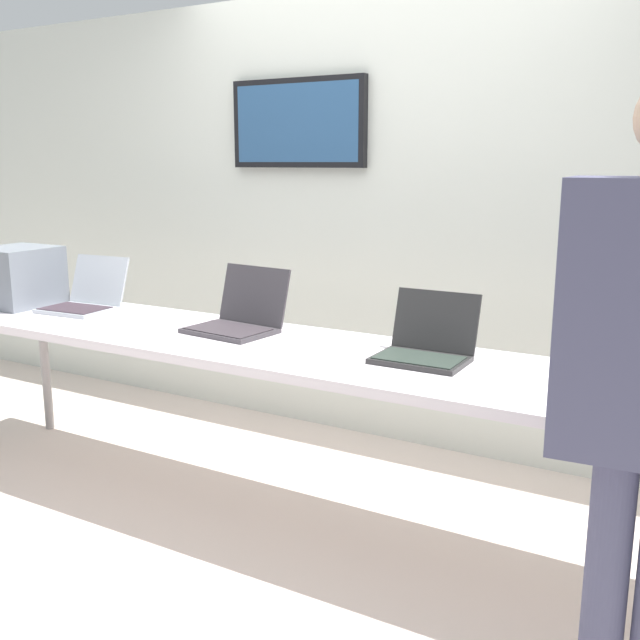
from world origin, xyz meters
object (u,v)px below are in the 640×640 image
object	(u,v)px
equipment_box	(18,276)
laptop_station_1	(239,317)
workbench	(269,353)
laptop_station_2	(426,345)
laptop_station_0	(85,298)

from	to	relation	value
equipment_box	laptop_station_1	size ratio (longest dim) A/B	0.91
laptop_station_1	equipment_box	bearing A→B (deg)	-176.12
workbench	equipment_box	world-z (taller)	equipment_box
laptop_station_2	laptop_station_1	bearing A→B (deg)	177.66
equipment_box	laptop_station_2	xyz separation A→B (m)	(2.26, 0.05, -0.10)
equipment_box	workbench	bearing A→B (deg)	-0.92
equipment_box	laptop_station_2	distance (m)	2.27
laptop_station_2	equipment_box	bearing A→B (deg)	-178.61
equipment_box	laptop_station_1	distance (m)	1.36
laptop_station_1	laptop_station_2	distance (m)	0.91
equipment_box	laptop_station_1	bearing A→B (deg)	3.88
laptop_station_0	laptop_station_2	world-z (taller)	laptop_station_0
laptop_station_1	laptop_station_0	bearing A→B (deg)	-179.49
laptop_station_0	laptop_station_1	distance (m)	0.96
laptop_station_1	laptop_station_2	world-z (taller)	laptop_station_1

